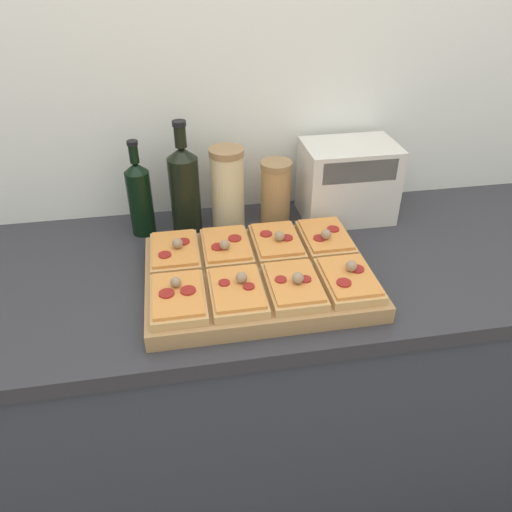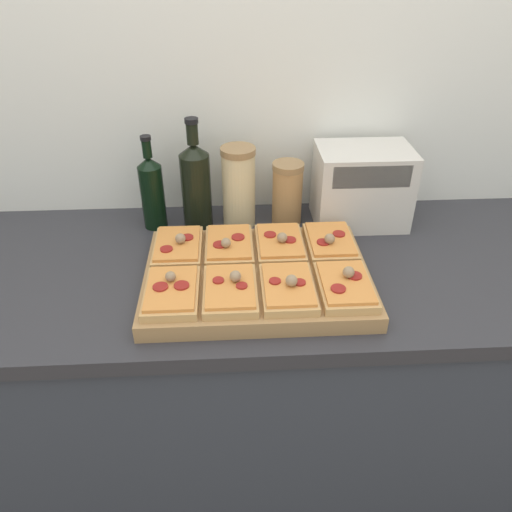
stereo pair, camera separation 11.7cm
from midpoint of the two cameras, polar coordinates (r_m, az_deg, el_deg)
The scene contains 16 objects.
wall_back at distance 1.46m, azimuth -3.93°, elevation 19.01°, with size 6.00×0.06×2.50m.
kitchen_counter at distance 1.58m, azimuth -1.25°, elevation -14.19°, with size 2.63×0.67×0.89m.
cutting_board at distance 1.20m, azimuth -2.54°, elevation -2.47°, with size 0.53×0.39×0.04m, color #A37A4C.
pizza_slice_back_left at distance 1.26m, azimuth -11.92°, elevation 0.42°, with size 0.12×0.18×0.05m.
pizza_slice_back_midleft at distance 1.26m, azimuth -6.08°, elevation 0.96°, with size 0.12×0.18×0.05m.
pizza_slice_back_midright at distance 1.27m, azimuth -0.26°, elevation 1.52°, with size 0.12×0.18×0.05m.
pizza_slice_back_right at distance 1.29m, azimuth 5.37°, elevation 2.03°, with size 0.12×0.18×0.05m.
pizza_slice_front_left at distance 1.11m, azimuth -11.94°, elevation -4.76°, with size 0.12×0.18×0.05m.
pizza_slice_front_midleft at distance 1.10m, azimuth -5.24°, elevation -4.12°, with size 0.12×0.18×0.05m.
pizza_slice_front_midright at distance 1.12m, azimuth 1.36°, elevation -3.46°, with size 0.12×0.18×0.05m.
pizza_slice_front_right at distance 1.14m, azimuth 7.70°, elevation -2.74°, with size 0.12×0.18×0.05m.
olive_oil_bottle at distance 1.42m, azimuth -15.48°, elevation 6.48°, with size 0.07×0.07×0.27m.
wine_bottle at distance 1.40m, azimuth -10.58°, elevation 7.67°, with size 0.08×0.08×0.31m.
grain_jar_tall at distance 1.41m, azimuth -5.67°, elevation 7.67°, with size 0.10×0.10×0.23m.
grain_jar_short at distance 1.43m, azimuth -0.09°, elevation 7.26°, with size 0.09×0.09×0.18m.
toaster_oven at distance 1.47m, azimuth 8.16°, elevation 8.42°, with size 0.29×0.18×0.22m.
Camera 1 is at (-0.21, -0.73, 1.61)m, focal length 35.00 mm.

